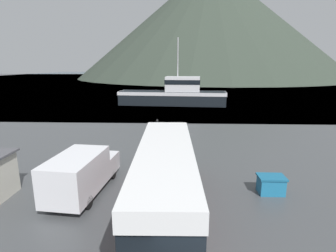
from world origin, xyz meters
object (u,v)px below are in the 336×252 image
delivery_van (82,172)px  storage_bin (271,185)px  small_boat (158,101)px  tour_bus (165,176)px  fishing_boat (174,94)px

delivery_van → storage_bin: (10.52, 0.41, -0.74)m
delivery_van → storage_bin: bearing=8.0°
storage_bin → small_boat: 36.99m
tour_bus → delivery_van: (-4.72, 1.67, -0.59)m
storage_bin → small_boat: size_ratio=0.21×
storage_bin → small_boat: (-9.07, 35.86, -0.15)m
fishing_boat → small_boat: 4.37m
delivery_van → fishing_boat: 33.91m
fishing_boat → storage_bin: bearing=-165.2°
tour_bus → storage_bin: size_ratio=7.46×
fishing_boat → storage_bin: 33.74m
fishing_boat → small_boat: fishing_boat is taller
small_boat → tour_bus: bearing=-102.3°
small_boat → fishing_boat: bearing=-57.9°
delivery_van → small_boat: 36.31m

